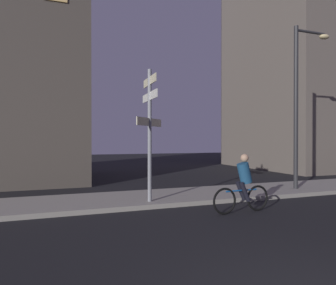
% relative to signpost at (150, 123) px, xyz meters
% --- Properties ---
extents(sidewalk_kerb, '(40.00, 2.55, 0.14)m').
position_rel_signpost_xyz_m(sidewalk_kerb, '(0.23, 0.81, -2.43)').
color(sidewalk_kerb, gray).
rests_on(sidewalk_kerb, ground_plane).
extents(signpost, '(1.08, 1.50, 3.98)m').
position_rel_signpost_xyz_m(signpost, '(0.00, 0.00, 0.00)').
color(signpost, gray).
rests_on(signpost, sidewalk_kerb).
extents(street_lamp, '(1.70, 0.28, 6.20)m').
position_rel_signpost_xyz_m(street_lamp, '(6.15, 0.40, 1.31)').
color(street_lamp, '#2D2D30').
rests_on(street_lamp, sidewalk_kerb).
extents(cyclist, '(1.82, 0.35, 1.61)m').
position_rel_signpost_xyz_m(cyclist, '(2.19, -1.65, -1.75)').
color(cyclist, black).
rests_on(cyclist, ground_plane).
extents(building_right_block, '(8.34, 9.18, 20.64)m').
position_rel_signpost_xyz_m(building_right_block, '(14.23, 8.66, 7.82)').
color(building_right_block, '#6B6056').
rests_on(building_right_block, ground_plane).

